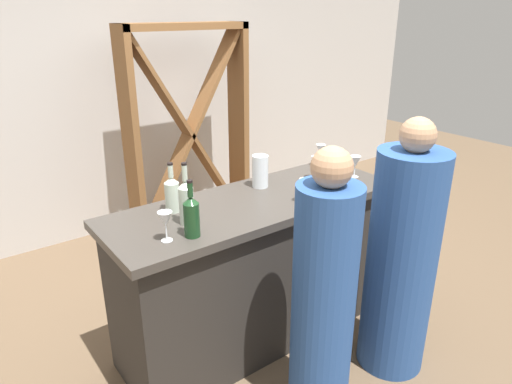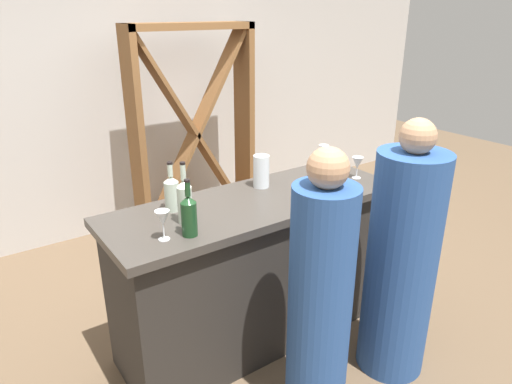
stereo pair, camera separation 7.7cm
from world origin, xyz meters
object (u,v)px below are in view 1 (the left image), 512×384
(wine_glass_near_center, at_px, (165,220))
(wine_glass_far_center, at_px, (321,150))
(water_pitcher, at_px, (260,171))
(person_left_guest, at_px, (323,300))
(wine_rack, at_px, (189,134))
(person_center_guest, at_px, (401,261))
(wine_bottle_leftmost_olive_green, at_px, (191,215))
(wine_glass_near_left, at_px, (305,185))
(wine_glass_far_left, at_px, (316,164))
(wine_bottle_center_clear_pale, at_px, (172,193))
(wine_bottle_second_left_clear_pale, at_px, (186,201))
(wine_glass_near_right, at_px, (355,163))

(wine_glass_near_center, distance_m, wine_glass_far_center, 1.48)
(water_pitcher, distance_m, person_left_guest, 0.97)
(wine_rack, bearing_deg, person_center_guest, -88.40)
(wine_glass_near_center, xyz_separation_m, person_center_guest, (1.19, -0.54, -0.39))
(wine_glass_near_center, bearing_deg, wine_bottle_leftmost_olive_green, -13.10)
(wine_glass_near_left, height_order, person_left_guest, person_left_guest)
(person_left_guest, height_order, person_center_guest, person_center_guest)
(wine_glass_near_center, bearing_deg, wine_glass_far_left, 10.28)
(wine_bottle_center_clear_pale, relative_size, wine_glass_far_left, 1.83)
(person_center_guest, bearing_deg, person_left_guest, 67.66)
(wine_bottle_second_left_clear_pale, bearing_deg, wine_glass_near_center, -147.46)
(wine_glass_near_left, relative_size, person_center_guest, 0.10)
(wine_bottle_second_left_clear_pale, relative_size, person_center_guest, 0.22)
(wine_rack, height_order, wine_bottle_leftmost_olive_green, wine_rack)
(wine_bottle_leftmost_olive_green, bearing_deg, wine_glass_far_left, 12.97)
(wine_glass_far_center, bearing_deg, wine_glass_near_right, -85.91)
(wine_glass_far_left, bearing_deg, wine_bottle_second_left_clear_pale, -174.16)
(wine_bottle_center_clear_pale, distance_m, wine_glass_far_center, 1.24)
(wine_bottle_second_left_clear_pale, distance_m, person_left_guest, 0.87)
(wine_bottle_leftmost_olive_green, xyz_separation_m, person_center_guest, (1.07, -0.51, -0.39))
(wine_glass_near_right, distance_m, person_center_guest, 0.77)
(wine_glass_near_right, relative_size, water_pitcher, 0.71)
(wine_rack, relative_size, wine_glass_near_left, 13.19)
(wine_glass_near_center, bearing_deg, wine_rack, 58.06)
(wine_glass_near_center, relative_size, wine_glass_near_right, 1.05)
(wine_bottle_leftmost_olive_green, height_order, wine_glass_near_right, wine_bottle_leftmost_olive_green)
(wine_glass_far_center, bearing_deg, wine_bottle_second_left_clear_pale, -167.44)
(wine_bottle_leftmost_olive_green, bearing_deg, water_pitcher, 26.74)
(wine_glass_far_center, distance_m, person_center_guest, 1.04)
(wine_bottle_second_left_clear_pale, height_order, wine_glass_near_right, wine_bottle_second_left_clear_pale)
(wine_bottle_leftmost_olive_green, relative_size, wine_glass_near_right, 2.03)
(wine_bottle_second_left_clear_pale, bearing_deg, water_pitcher, 17.74)
(person_left_guest, bearing_deg, wine_rack, -30.52)
(wine_glass_far_left, bearing_deg, person_center_guest, -91.66)
(wine_glass_far_left, xyz_separation_m, wine_glass_far_center, (0.21, 0.17, 0.01))
(water_pitcher, bearing_deg, person_left_guest, -106.17)
(wine_glass_near_right, distance_m, water_pitcher, 0.67)
(wine_bottle_center_clear_pale, xyz_separation_m, water_pitcher, (0.63, 0.02, -0.00))
(wine_glass_far_center, relative_size, water_pitcher, 0.78)
(wine_bottle_second_left_clear_pale, bearing_deg, wine_glass_far_left, 5.84)
(wine_glass_near_center, bearing_deg, wine_bottle_second_left_clear_pale, 32.54)
(wine_bottle_leftmost_olive_green, xyz_separation_m, wine_glass_near_center, (-0.13, 0.03, -0.00))
(wine_glass_far_center, bearing_deg, wine_glass_near_center, -164.62)
(wine_glass_near_left, bearing_deg, wine_rack, 82.24)
(wine_glass_near_left, bearing_deg, person_left_guest, -121.26)
(wine_rack, relative_size, wine_bottle_second_left_clear_pale, 5.70)
(wine_glass_near_center, xyz_separation_m, water_pitcher, (0.82, 0.32, -0.01))
(wine_bottle_leftmost_olive_green, height_order, wine_glass_far_center, wine_bottle_leftmost_olive_green)
(wine_rack, xyz_separation_m, wine_bottle_second_left_clear_pale, (-0.95, -1.69, 0.14))
(person_center_guest, bearing_deg, wine_glass_near_right, -44.35)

